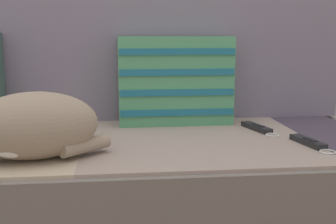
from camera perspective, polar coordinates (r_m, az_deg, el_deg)
name	(u,v)px	position (r m, az deg, el deg)	size (l,w,h in m)	color
couch	(88,191)	(1.54, -10.77, -10.46)	(2.15, 0.85, 0.38)	brown
sofa_backrest	(91,58)	(1.79, -10.39, 7.26)	(2.10, 0.14, 0.51)	slate
throw_pillow_striped	(175,81)	(1.66, 1.01, 4.28)	(0.45, 0.14, 0.34)	#4C9366
sleeping_cat	(29,128)	(1.25, -18.30, -2.09)	(0.42, 0.28, 0.19)	gray
game_remote_near	(309,142)	(1.44, 18.59, -3.92)	(0.08, 0.21, 0.02)	black
game_remote_far	(258,128)	(1.60, 12.03, -2.11)	(0.10, 0.21, 0.02)	black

